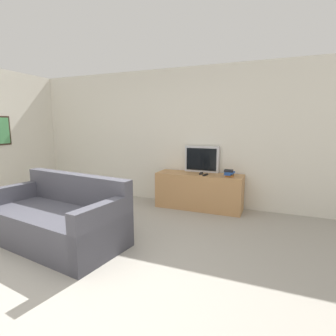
{
  "coord_description": "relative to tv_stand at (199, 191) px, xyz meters",
  "views": [
    {
      "loc": [
        1.97,
        -1.82,
        1.52
      ],
      "look_at": [
        0.34,
        2.15,
        0.82
      ],
      "focal_mm": 28.0,
      "sensor_mm": 36.0,
      "label": 1
    }
  ],
  "objects": [
    {
      "name": "remote_secondary",
      "position": [
        0.14,
        -0.12,
        0.34
      ],
      "size": [
        0.07,
        0.17,
        0.02
      ],
      "rotation": [
        0.0,
        0.0,
        -0.21
      ],
      "color": "black",
      "rests_on": "tv_stand"
    },
    {
      "name": "couch",
      "position": [
        -1.33,
        -2.08,
        -0.03
      ],
      "size": [
        1.98,
        1.15,
        0.86
      ],
      "rotation": [
        0.0,
        0.0,
        -0.14
      ],
      "color": "#474751",
      "rests_on": "ground_plane"
    },
    {
      "name": "wall_back",
      "position": [
        -0.71,
        0.29,
        0.97
      ],
      "size": [
        9.0,
        0.06,
        2.6
      ],
      "color": "silver",
      "rests_on": "ground_plane"
    },
    {
      "name": "remote_on_stand",
      "position": [
        0.04,
        -0.02,
        0.34
      ],
      "size": [
        0.06,
        0.18,
        0.02
      ],
      "rotation": [
        0.0,
        0.0,
        0.08
      ],
      "color": "black",
      "rests_on": "tv_stand"
    },
    {
      "name": "television",
      "position": [
        -0.01,
        0.2,
        0.57
      ],
      "size": [
        0.65,
        0.09,
        0.49
      ],
      "color": "silver",
      "rests_on": "tv_stand"
    },
    {
      "name": "book_stack",
      "position": [
        0.54,
        -0.06,
        0.38
      ],
      "size": [
        0.18,
        0.21,
        0.12
      ],
      "color": "#995623",
      "rests_on": "tv_stand"
    },
    {
      "name": "ground_plane",
      "position": [
        -0.71,
        -2.74,
        -0.33
      ],
      "size": [
        14.0,
        14.0,
        0.0
      ],
      "primitive_type": "plane",
      "color": "#9E998E"
    },
    {
      "name": "tv_stand",
      "position": [
        0.0,
        0.0,
        0.0
      ],
      "size": [
        1.57,
        0.49,
        0.65
      ],
      "color": "tan",
      "rests_on": "ground_plane"
    }
  ]
}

